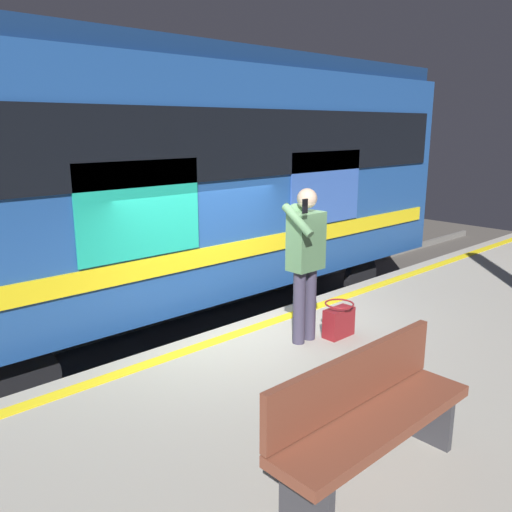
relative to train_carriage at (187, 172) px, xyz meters
name	(u,v)px	position (x,y,z in m)	size (l,w,h in m)	color
ground_plane	(233,389)	(0.76, 1.93, -2.62)	(26.85, 26.85, 0.00)	#4C4742
platform	(379,428)	(0.76, 4.13, -2.17)	(17.90, 4.40, 0.90)	#9E998E
safety_line	(248,330)	(0.76, 2.23, -1.71)	(17.54, 0.16, 0.01)	yellow
track_rail_near	(179,354)	(0.76, 0.71, -2.54)	(23.27, 0.08, 0.16)	slate
track_rail_far	(129,327)	(0.76, -0.72, -2.54)	(23.27, 0.08, 0.16)	slate
train_carriage	(187,172)	(0.00, 0.00, 0.00)	(9.39, 2.76, 4.17)	#1E478C
passenger	(305,253)	(0.50, 2.89, -0.69)	(0.57, 0.55, 1.75)	#383347
handbag	(339,321)	(0.10, 3.08, -1.53)	(0.38, 0.34, 0.41)	maroon
bench	(369,412)	(1.97, 4.82, -1.22)	(1.75, 0.44, 0.90)	brown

